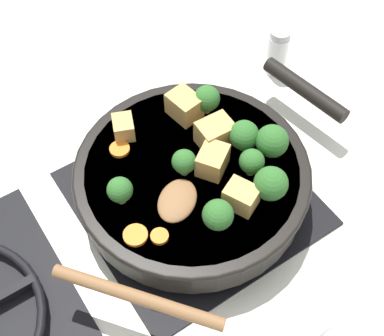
# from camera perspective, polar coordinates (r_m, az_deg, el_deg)

# --- Properties ---
(ground_plane) EXTENTS (2.40, 2.40, 0.00)m
(ground_plane) POSITION_cam_1_polar(r_m,az_deg,el_deg) (0.79, -0.00, -3.30)
(ground_plane) COLOR silver
(front_burner_grate) EXTENTS (0.31, 0.31, 0.03)m
(front_burner_grate) POSITION_cam_1_polar(r_m,az_deg,el_deg) (0.78, -0.00, -2.82)
(front_burner_grate) COLOR black
(front_burner_grate) RESTS_ON ground_plane
(skillet_pan) EXTENTS (0.33, 0.42, 0.05)m
(skillet_pan) POSITION_cam_1_polar(r_m,az_deg,el_deg) (0.74, 0.12, -0.91)
(skillet_pan) COLOR black
(skillet_pan) RESTS_ON front_burner_grate
(wooden_spoon) EXTENTS (0.21, 0.22, 0.02)m
(wooden_spoon) POSITION_cam_1_polar(r_m,az_deg,el_deg) (0.65, -3.77, -8.66)
(wooden_spoon) COLOR brown
(wooden_spoon) RESTS_ON skillet_pan
(tofu_cube_center_large) EXTENTS (0.05, 0.06, 0.03)m
(tofu_cube_center_large) POSITION_cam_1_polar(r_m,az_deg,el_deg) (0.71, 2.21, 0.81)
(tofu_cube_center_large) COLOR tan
(tofu_cube_center_large) RESTS_ON skillet_pan
(tofu_cube_near_handle) EXTENTS (0.05, 0.05, 0.03)m
(tofu_cube_near_handle) POSITION_cam_1_polar(r_m,az_deg,el_deg) (0.68, 5.26, -3.07)
(tofu_cube_near_handle) COLOR tan
(tofu_cube_near_handle) RESTS_ON skillet_pan
(tofu_cube_east_chunk) EXTENTS (0.05, 0.04, 0.04)m
(tofu_cube_east_chunk) POSITION_cam_1_polar(r_m,az_deg,el_deg) (0.77, -0.83, 6.66)
(tofu_cube_east_chunk) COLOR tan
(tofu_cube_east_chunk) RESTS_ON skillet_pan
(tofu_cube_west_chunk) EXTENTS (0.04, 0.04, 0.03)m
(tofu_cube_west_chunk) POSITION_cam_1_polar(r_m,az_deg,el_deg) (0.75, -7.32, 4.31)
(tofu_cube_west_chunk) COLOR tan
(tofu_cube_west_chunk) RESTS_ON skillet_pan
(tofu_cube_back_piece) EXTENTS (0.04, 0.05, 0.04)m
(tofu_cube_back_piece) POSITION_cam_1_polar(r_m,az_deg,el_deg) (0.74, 2.48, 3.69)
(tofu_cube_back_piece) COLOR tan
(tofu_cube_back_piece) RESTS_ON skillet_pan
(broccoli_floret_near_spoon) EXTENTS (0.03, 0.03, 0.04)m
(broccoli_floret_near_spoon) POSITION_cam_1_polar(r_m,az_deg,el_deg) (0.68, -7.69, -2.35)
(broccoli_floret_near_spoon) COLOR #709956
(broccoli_floret_near_spoon) RESTS_ON skillet_pan
(broccoli_floret_center_top) EXTENTS (0.04, 0.04, 0.05)m
(broccoli_floret_center_top) POSITION_cam_1_polar(r_m,az_deg,el_deg) (0.77, 1.58, 7.39)
(broccoli_floret_center_top) COLOR #709956
(broccoli_floret_center_top) RESTS_ON skillet_pan
(broccoli_floret_east_rim) EXTENTS (0.05, 0.05, 0.05)m
(broccoli_floret_east_rim) POSITION_cam_1_polar(r_m,az_deg,el_deg) (0.72, 8.53, 2.83)
(broccoli_floret_east_rim) COLOR #709956
(broccoli_floret_east_rim) RESTS_ON skillet_pan
(broccoli_floret_west_rim) EXTENTS (0.04, 0.04, 0.05)m
(broccoli_floret_west_rim) POSITION_cam_1_polar(r_m,az_deg,el_deg) (0.68, 8.41, -1.67)
(broccoli_floret_west_rim) COLOR #709956
(broccoli_floret_west_rim) RESTS_ON skillet_pan
(broccoli_floret_north_edge) EXTENTS (0.03, 0.03, 0.04)m
(broccoli_floret_north_edge) POSITION_cam_1_polar(r_m,az_deg,el_deg) (0.70, 6.40, 0.67)
(broccoli_floret_north_edge) COLOR #709956
(broccoli_floret_north_edge) RESTS_ON skillet_pan
(broccoli_floret_south_cluster) EXTENTS (0.03, 0.03, 0.04)m
(broccoli_floret_south_cluster) POSITION_cam_1_polar(r_m,az_deg,el_deg) (0.70, -0.83, 0.63)
(broccoli_floret_south_cluster) COLOR #709956
(broccoli_floret_south_cluster) RESTS_ON skillet_pan
(broccoli_floret_mid_floret) EXTENTS (0.04, 0.04, 0.05)m
(broccoli_floret_mid_floret) POSITION_cam_1_polar(r_m,az_deg,el_deg) (0.65, 2.79, -5.04)
(broccoli_floret_mid_floret) COLOR #709956
(broccoli_floret_mid_floret) RESTS_ON skillet_pan
(broccoli_floret_small_inner) EXTENTS (0.04, 0.04, 0.05)m
(broccoli_floret_small_inner) POSITION_cam_1_polar(r_m,az_deg,el_deg) (0.73, 5.56, 3.48)
(broccoli_floret_small_inner) COLOR #709956
(broccoli_floret_small_inner) RESTS_ON skillet_pan
(carrot_slice_orange_thin) EXTENTS (0.03, 0.03, 0.01)m
(carrot_slice_orange_thin) POSITION_cam_1_polar(r_m,az_deg,el_deg) (0.74, -7.73, 2.01)
(carrot_slice_orange_thin) COLOR orange
(carrot_slice_orange_thin) RESTS_ON skillet_pan
(carrot_slice_near_center) EXTENTS (0.02, 0.02, 0.01)m
(carrot_slice_near_center) POSITION_cam_1_polar(r_m,az_deg,el_deg) (0.66, -3.48, -7.28)
(carrot_slice_near_center) COLOR orange
(carrot_slice_near_center) RESTS_ON skillet_pan
(carrot_slice_edge_slice) EXTENTS (0.03, 0.03, 0.01)m
(carrot_slice_edge_slice) POSITION_cam_1_polar(r_m,az_deg,el_deg) (0.67, -6.06, -7.14)
(carrot_slice_edge_slice) COLOR orange
(carrot_slice_edge_slice) RESTS_ON skillet_pan
(salt_shaker) EXTENTS (0.04, 0.04, 0.09)m
(salt_shaker) POSITION_cam_1_polar(r_m,az_deg,el_deg) (0.94, 9.10, 12.17)
(salt_shaker) COLOR white
(salt_shaker) RESTS_ON ground_plane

